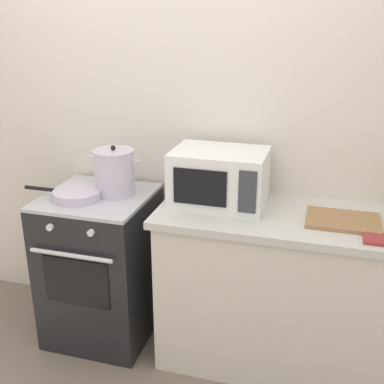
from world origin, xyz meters
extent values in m
cube|color=silver|center=(0.30, 0.97, 1.25)|extent=(4.40, 0.10, 2.50)
cube|color=beige|center=(0.90, 0.62, 0.44)|extent=(1.64, 0.56, 0.88)
cube|color=beige|center=(0.90, 0.62, 0.90)|extent=(1.70, 0.60, 0.04)
cube|color=black|center=(-0.35, 0.60, 0.45)|extent=(0.60, 0.60, 0.90)
cube|color=#B7B7BC|center=(-0.35, 0.60, 0.91)|extent=(0.60, 0.60, 0.02)
cube|color=black|center=(-0.35, 0.30, 0.52)|extent=(0.39, 0.01, 0.28)
cylinder|color=silver|center=(-0.35, 0.27, 0.70)|extent=(0.48, 0.02, 0.02)
cylinder|color=silver|center=(-0.47, 0.29, 0.84)|extent=(0.04, 0.02, 0.04)
cylinder|color=silver|center=(-0.23, 0.29, 0.84)|extent=(0.04, 0.02, 0.04)
cylinder|color=silver|center=(-0.25, 0.65, 1.04)|extent=(0.23, 0.23, 0.25)
cylinder|color=silver|center=(-0.25, 0.65, 1.18)|extent=(0.23, 0.23, 0.01)
sphere|color=black|center=(-0.25, 0.65, 1.20)|extent=(0.03, 0.03, 0.03)
cylinder|color=silver|center=(-0.39, 0.65, 1.13)|extent=(0.05, 0.01, 0.01)
cylinder|color=silver|center=(-0.12, 0.65, 1.13)|extent=(0.05, 0.01, 0.01)
cylinder|color=silver|center=(-0.43, 0.52, 0.95)|extent=(0.27, 0.27, 0.05)
cylinder|color=black|center=(-0.66, 0.52, 0.96)|extent=(0.20, 0.02, 0.02)
cube|color=white|center=(0.35, 0.68, 1.07)|extent=(0.50, 0.36, 0.30)
cube|color=black|center=(0.29, 0.50, 1.07)|extent=(0.28, 0.01, 0.19)
cube|color=#38383D|center=(0.54, 0.50, 1.07)|extent=(0.09, 0.01, 0.22)
cube|color=#997047|center=(1.01, 0.60, 0.93)|extent=(0.36, 0.26, 0.02)
cube|color=#993333|center=(1.19, 0.44, 0.93)|extent=(0.18, 0.14, 0.02)
camera|label=1|loc=(0.89, -1.70, 1.90)|focal=44.68mm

